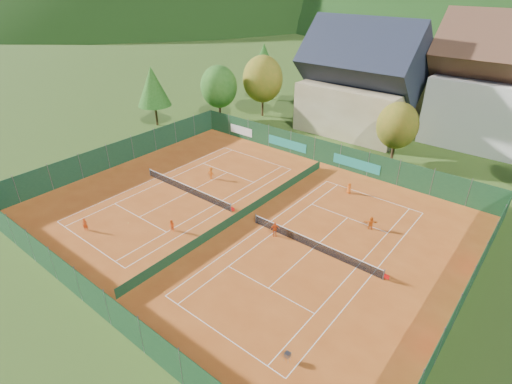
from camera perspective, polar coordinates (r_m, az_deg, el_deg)
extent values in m
plane|color=#2E4B17|center=(39.28, -1.84, -3.68)|extent=(600.00, 600.00, 0.00)
cube|color=#A94A18|center=(39.26, -1.84, -3.65)|extent=(40.00, 32.00, 0.01)
cube|color=white|center=(51.83, -0.02, 4.90)|extent=(10.97, 0.06, 0.00)
cube|color=white|center=(38.76, -22.85, -6.73)|extent=(10.97, 0.06, 0.00)
cube|color=white|center=(48.05, -14.16, 1.93)|extent=(0.06, 23.77, 0.00)
cube|color=white|center=(40.71, -4.53, -2.43)|extent=(0.06, 23.77, 0.00)
cube|color=white|center=(47.06, -13.12, 1.46)|extent=(0.06, 23.77, 0.00)
cube|color=white|center=(41.54, -5.92, -1.81)|extent=(0.06, 23.77, 0.00)
cube|color=white|center=(48.09, -4.13, 2.81)|extent=(8.23, 0.06, 0.00)
cube|color=white|center=(40.93, -16.35, -3.46)|extent=(8.23, 0.06, 0.00)
cube|color=white|center=(44.19, -9.75, -0.07)|extent=(0.06, 12.80, 0.00)
cube|color=white|center=(44.62, 16.18, -0.57)|extent=(10.97, 0.06, 0.00)
cube|color=white|center=(28.40, -5.35, -19.36)|extent=(10.97, 0.06, 0.00)
cube|color=white|center=(37.93, 1.06, -4.93)|extent=(0.06, 23.77, 0.00)
cube|color=white|center=(33.72, 16.22, -11.29)|extent=(0.06, 23.77, 0.00)
cube|color=white|center=(37.25, 2.73, -5.67)|extent=(0.06, 23.77, 0.00)
cube|color=white|center=(34.08, 14.11, -10.46)|extent=(0.06, 23.77, 0.00)
cube|color=white|center=(40.22, 12.94, -3.59)|extent=(8.23, 0.06, 0.00)
cube|color=white|center=(31.30, 1.78, -13.57)|extent=(8.23, 0.06, 0.00)
cube|color=white|center=(35.46, 8.13, -7.99)|extent=(0.06, 12.80, 0.00)
cylinder|color=#59595B|center=(48.51, -14.90, 2.75)|extent=(0.10, 0.10, 1.02)
cylinder|color=#59595B|center=(39.91, -3.60, -2.25)|extent=(0.10, 0.10, 1.02)
cube|color=black|center=(43.98, -9.79, 0.44)|extent=(12.80, 0.02, 0.86)
cube|color=white|center=(43.78, -9.84, 0.93)|extent=(12.80, 0.04, 0.06)
cube|color=red|center=(39.79, -3.33, -2.45)|extent=(0.40, 0.04, 0.40)
cylinder|color=#59595B|center=(38.12, -0.02, -3.83)|extent=(0.10, 0.10, 1.02)
cylinder|color=#59595B|center=(33.20, 17.79, -11.20)|extent=(0.10, 0.10, 1.02)
cube|color=black|center=(35.20, 8.18, -7.41)|extent=(12.80, 0.02, 0.86)
cube|color=white|center=(34.95, 8.23, -6.84)|extent=(12.80, 0.04, 0.06)
cube|color=red|center=(33.18, 18.17, -11.43)|extent=(0.40, 0.04, 0.40)
cube|color=#153B21|center=(39.00, -1.85, -3.04)|extent=(0.03, 28.80, 1.00)
cube|color=#153A1F|center=(50.34, 10.11, 5.53)|extent=(40.00, 0.04, 3.00)
cube|color=teal|center=(53.27, 4.43, 6.89)|extent=(6.00, 0.03, 1.20)
cube|color=teal|center=(48.81, 14.11, 3.93)|extent=(6.00, 0.03, 1.20)
cube|color=silver|center=(57.84, -2.14, 8.78)|extent=(4.00, 0.03, 1.20)
cube|color=#14391C|center=(30.65, -22.31, -13.65)|extent=(40.00, 0.04, 3.00)
cube|color=#163D25|center=(52.44, -18.79, 5.36)|extent=(0.04, 32.00, 3.00)
cube|color=#153B20|center=(31.80, 27.52, -13.25)|extent=(0.04, 32.00, 3.00)
cube|color=#B21414|center=(28.98, 25.25, -18.17)|extent=(0.03, 3.00, 1.20)
cube|color=#B21414|center=(36.86, 29.62, -8.22)|extent=(0.03, 3.00, 1.20)
cube|color=#CBBC8F|center=(62.77, 14.37, 11.76)|extent=(15.00, 12.00, 7.00)
cube|color=#1E2333|center=(61.26, 15.14, 17.56)|extent=(16.20, 12.00, 12.00)
cube|color=silver|center=(63.42, 32.69, 9.20)|extent=(20.00, 11.00, 9.00)
cylinder|color=#432C18|center=(65.74, -5.17, 11.38)|extent=(0.36, 0.36, 2.80)
ellipsoid|color=#27611B|center=(64.64, -5.33, 14.76)|extent=(5.72, 5.72, 6.58)
cylinder|color=#4E361C|center=(67.49, 0.93, 12.12)|extent=(0.36, 0.36, 3.15)
ellipsoid|color=olive|center=(66.33, 0.96, 15.84)|extent=(6.44, 6.44, 7.40)
cylinder|color=#4A2F1A|center=(77.07, 1.10, 14.40)|extent=(0.36, 0.36, 3.50)
cone|color=#1E5919|center=(75.96, 1.13, 18.06)|extent=(5.60, 5.60, 6.50)
cylinder|color=#472F19|center=(53.36, 18.93, 5.42)|extent=(0.36, 0.36, 2.45)
ellipsoid|color=olive|center=(52.15, 19.54, 8.94)|extent=(5.01, 5.01, 5.76)
cylinder|color=#453018|center=(64.96, -14.05, 10.59)|extent=(0.36, 0.36, 3.15)
cone|color=#225919|center=(63.75, -14.54, 14.42)|extent=(5.04, 5.04, 5.85)
ellipsoid|color=black|center=(309.62, -14.10, 17.62)|extent=(340.00, 340.00, 204.00)
cylinder|color=slate|center=(26.62, 4.04, -22.43)|extent=(0.02, 0.02, 0.80)
cylinder|color=slate|center=(26.52, 4.61, -22.73)|extent=(0.02, 0.02, 0.80)
cylinder|color=slate|center=(26.78, 4.44, -22.03)|extent=(0.02, 0.02, 0.80)
cylinder|color=slate|center=(26.68, 5.01, -22.32)|extent=(0.02, 0.02, 0.80)
cube|color=slate|center=(26.53, 4.54, -22.17)|extent=(0.34, 0.34, 0.30)
ellipsoid|color=#CCD833|center=(26.51, 4.54, -22.13)|extent=(0.28, 0.28, 0.16)
sphere|color=#CCD833|center=(40.28, -17.80, -4.24)|extent=(0.07, 0.07, 0.07)
sphere|color=#CCD833|center=(31.72, -12.97, -13.75)|extent=(0.07, 0.07, 0.07)
sphere|color=#CCD833|center=(39.96, -0.48, -2.95)|extent=(0.07, 0.07, 0.07)
imported|color=#CB4012|center=(40.33, -23.24, -4.27)|extent=(0.56, 0.53, 1.28)
imported|color=#FE5C16|center=(37.75, -11.94, -4.74)|extent=(0.60, 0.48, 1.21)
imported|color=#D55B12|center=(46.49, -6.44, 2.72)|extent=(1.01, 0.66, 1.46)
imported|color=#CC4612|center=(36.29, 2.70, -5.32)|extent=(0.85, 0.89, 1.48)
imported|color=#D65813|center=(44.35, 13.14, 0.55)|extent=(0.68, 0.53, 1.22)
imported|color=#D95E13|center=(38.73, 16.10, -4.27)|extent=(1.25, 1.00, 1.33)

